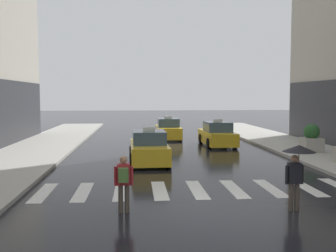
{
  "coord_description": "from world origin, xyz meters",
  "views": [
    {
      "loc": [
        -2.17,
        -10.59,
        3.36
      ],
      "look_at": [
        -0.63,
        8.0,
        1.91
      ],
      "focal_mm": 41.52,
      "sensor_mm": 36.0,
      "label": 1
    }
  ],
  "objects_px": {
    "taxi_second": "(217,135)",
    "pedestrian_with_umbrella": "(297,159)",
    "planter_mid_block": "(311,139)",
    "taxi_lead": "(149,148)",
    "taxi_third": "(168,130)",
    "pedestrian_with_backpack": "(124,180)"
  },
  "relations": [
    {
      "from": "taxi_second",
      "to": "pedestrian_with_umbrella",
      "type": "distance_m",
      "value": 14.99
    },
    {
      "from": "pedestrian_with_umbrella",
      "to": "taxi_second",
      "type": "bearing_deg",
      "value": 86.9
    },
    {
      "from": "planter_mid_block",
      "to": "pedestrian_with_umbrella",
      "type": "bearing_deg",
      "value": -116.9
    },
    {
      "from": "taxi_lead",
      "to": "taxi_third",
      "type": "distance_m",
      "value": 10.85
    },
    {
      "from": "taxi_lead",
      "to": "pedestrian_with_umbrella",
      "type": "height_order",
      "value": "pedestrian_with_umbrella"
    },
    {
      "from": "pedestrian_with_backpack",
      "to": "planter_mid_block",
      "type": "height_order",
      "value": "planter_mid_block"
    },
    {
      "from": "taxi_second",
      "to": "taxi_third",
      "type": "height_order",
      "value": "same"
    },
    {
      "from": "taxi_lead",
      "to": "taxi_second",
      "type": "relative_size",
      "value": 1.0
    },
    {
      "from": "taxi_third",
      "to": "planter_mid_block",
      "type": "relative_size",
      "value": 2.84
    },
    {
      "from": "taxi_second",
      "to": "pedestrian_with_backpack",
      "type": "xyz_separation_m",
      "value": [
        -5.84,
        -14.76,
        0.25
      ]
    },
    {
      "from": "taxi_lead",
      "to": "taxi_third",
      "type": "relative_size",
      "value": 1.01
    },
    {
      "from": "taxi_second",
      "to": "pedestrian_with_umbrella",
      "type": "xyz_separation_m",
      "value": [
        -0.81,
        -14.94,
        0.79
      ]
    },
    {
      "from": "pedestrian_with_backpack",
      "to": "pedestrian_with_umbrella",
      "type": "bearing_deg",
      "value": -2.1
    },
    {
      "from": "taxi_lead",
      "to": "pedestrian_with_backpack",
      "type": "height_order",
      "value": "taxi_lead"
    },
    {
      "from": "taxi_second",
      "to": "planter_mid_block",
      "type": "relative_size",
      "value": 2.86
    },
    {
      "from": "pedestrian_with_umbrella",
      "to": "taxi_third",
      "type": "bearing_deg",
      "value": 96.42
    },
    {
      "from": "pedestrian_with_umbrella",
      "to": "planter_mid_block",
      "type": "height_order",
      "value": "pedestrian_with_umbrella"
    },
    {
      "from": "pedestrian_with_umbrella",
      "to": "planter_mid_block",
      "type": "relative_size",
      "value": 1.21
    },
    {
      "from": "taxi_lead",
      "to": "pedestrian_with_backpack",
      "type": "distance_m",
      "value": 8.47
    },
    {
      "from": "taxi_lead",
      "to": "taxi_second",
      "type": "distance_m",
      "value": 7.98
    },
    {
      "from": "pedestrian_with_umbrella",
      "to": "pedestrian_with_backpack",
      "type": "height_order",
      "value": "pedestrian_with_umbrella"
    },
    {
      "from": "taxi_second",
      "to": "planter_mid_block",
      "type": "bearing_deg",
      "value": -42.81
    }
  ]
}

